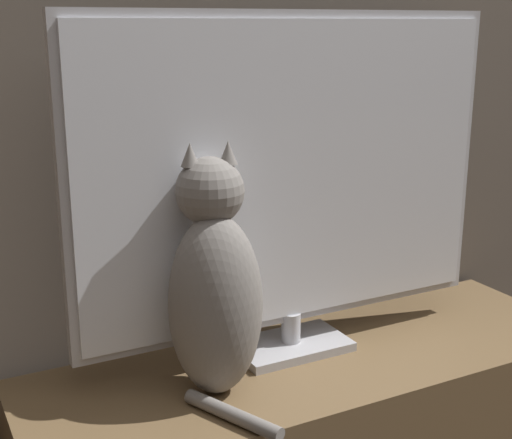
% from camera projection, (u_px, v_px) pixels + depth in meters
% --- Properties ---
extents(tv, '(0.98, 0.15, 0.74)m').
position_uv_depth(tv, '(292.00, 181.00, 1.52)').
color(tv, '#B7B7BC').
rests_on(tv, tv_stand).
extents(cat, '(0.21, 0.34, 0.50)m').
position_uv_depth(cat, '(214.00, 288.00, 1.39)').
color(cat, gray).
rests_on(cat, tv_stand).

